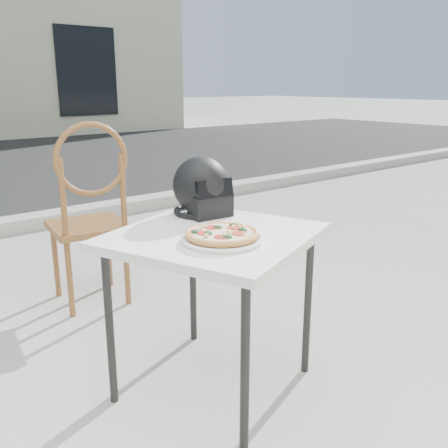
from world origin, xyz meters
TOP-DOWN VIEW (x-y plane):
  - ground at (0.00, 0.00)m, footprint 80.00×80.00m
  - cafe_table_main at (0.48, -0.06)m, footprint 0.97×0.97m
  - plate at (0.43, -0.18)m, footprint 0.33×0.33m
  - pizza at (0.43, -0.18)m, footprint 0.29×0.29m
  - helmet at (0.62, 0.21)m, footprint 0.29×0.29m
  - cafe_chair_main at (0.44, 1.06)m, footprint 0.48×0.48m

SIDE VIEW (x-z plane):
  - ground at x=0.00m, z-range 0.00..0.00m
  - cafe_chair_main at x=0.44m, z-range 0.06..1.17m
  - cafe_table_main at x=0.48m, z-range 0.29..1.00m
  - plate at x=0.43m, z-range 0.71..0.73m
  - pizza at x=0.43m, z-range 0.73..0.76m
  - helmet at x=0.62m, z-range 0.70..0.96m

